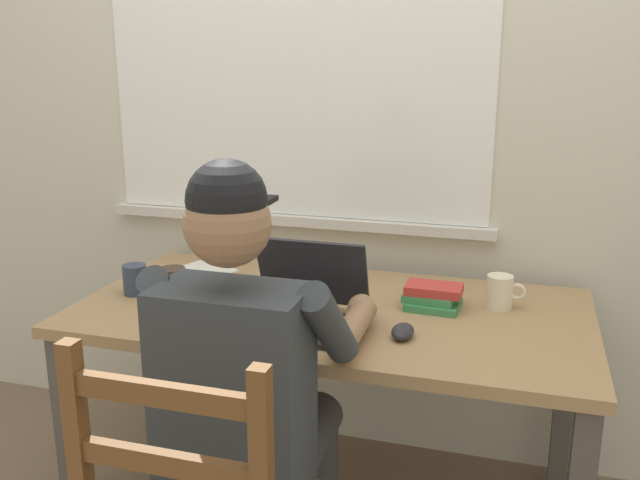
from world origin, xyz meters
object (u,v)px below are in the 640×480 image
desk (331,333)px  coffee_mug_dark (174,282)px  seated_person (251,381)px  coffee_mug_white (500,292)px  landscape_photo_print (225,293)px  coffee_mug_spare (136,280)px  computer_mouse (403,331)px  laptop (303,304)px  book_stack_main (433,296)px

desk → coffee_mug_dark: 0.52m
seated_person → coffee_mug_white: bearing=47.5°
desk → landscape_photo_print: 0.37m
coffee_mug_spare → landscape_photo_print: (0.27, 0.08, -0.05)m
computer_mouse → coffee_mug_white: size_ratio=0.87×
coffee_mug_spare → landscape_photo_print: bearing=17.3°
laptop → landscape_photo_print: bearing=153.2°
laptop → coffee_mug_dark: laptop is taller
coffee_mug_white → coffee_mug_dark: (-0.99, -0.18, -0.01)m
seated_person → laptop: 0.34m
computer_mouse → coffee_mug_white: coffee_mug_white is taller
book_stack_main → landscape_photo_print: size_ratio=1.34×
book_stack_main → desk: bearing=-163.2°
desk → laptop: laptop is taller
computer_mouse → landscape_photo_print: 0.63m
desk → laptop: 0.20m
seated_person → coffee_mug_dark: bearing=135.3°
coffee_mug_white → desk: bearing=-164.1°
computer_mouse → book_stack_main: 0.26m
seated_person → landscape_photo_print: 0.57m
seated_person → desk: bearing=81.4°
desk → landscape_photo_print: landscape_photo_print is taller
coffee_mug_spare → landscape_photo_print: coffee_mug_spare is taller
coffee_mug_dark → seated_person: bearing=-44.7°
coffee_mug_white → coffee_mug_dark: coffee_mug_white is taller
coffee_mug_dark → landscape_photo_print: 0.17m
laptop → computer_mouse: (0.29, -0.03, -0.04)m
coffee_mug_spare → book_stack_main: coffee_mug_spare is taller
coffee_mug_dark → coffee_mug_spare: bearing=-168.8°
coffee_mug_dark → coffee_mug_spare: coffee_mug_spare is taller
laptop → book_stack_main: 0.41m
desk → coffee_mug_white: size_ratio=13.21×
seated_person → coffee_mug_white: size_ratio=10.73×
desk → book_stack_main: (0.29, 0.09, 0.12)m
desk → book_stack_main: bearing=16.8°
coffee_mug_spare → landscape_photo_print: 0.28m
seated_person → coffee_mug_white: (0.56, 0.61, 0.08)m
laptop → coffee_mug_white: laptop is taller
book_stack_main → coffee_mug_spare: bearing=-170.6°
seated_person → coffee_mug_dark: (-0.43, 0.43, 0.08)m
laptop → coffee_mug_white: 0.60m
computer_mouse → landscape_photo_print: bearing=162.7°
book_stack_main → coffee_mug_white: bearing=14.4°
computer_mouse → desk: bearing=145.6°
seated_person → computer_mouse: (0.32, 0.30, 0.05)m
computer_mouse → coffee_mug_dark: size_ratio=0.84×
coffee_mug_white → coffee_mug_spare: (-1.11, -0.20, -0.00)m
laptop → computer_mouse: bearing=-6.0°
coffee_mug_spare → seated_person: bearing=-36.2°
laptop → coffee_mug_dark: 0.47m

